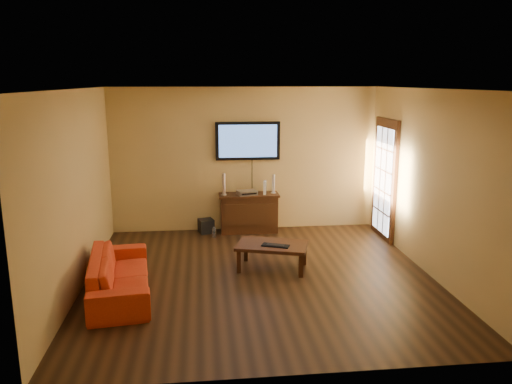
{
  "coord_description": "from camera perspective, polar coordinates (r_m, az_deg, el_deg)",
  "views": [
    {
      "loc": [
        -0.81,
        -6.79,
        2.81
      ],
      "look_at": [
        0.03,
        0.8,
        1.1
      ],
      "focal_mm": 35.0,
      "sensor_mm": 36.0,
      "label": 1
    }
  ],
  "objects": [
    {
      "name": "speaker_right",
      "position": [
        9.4,
        2.0,
        0.87
      ],
      "size": [
        0.1,
        0.1,
        0.36
      ],
      "color": "silver",
      "rests_on": "media_console"
    },
    {
      "name": "sofa",
      "position": [
        6.96,
        -15.35,
        -8.36
      ],
      "size": [
        0.79,
        1.95,
        0.74
      ],
      "primitive_type": "imported",
      "rotation": [
        0.0,
        0.0,
        1.7
      ],
      "color": "red",
      "rests_on": "ground"
    },
    {
      "name": "speaker_left",
      "position": [
        9.24,
        -3.7,
        0.79
      ],
      "size": [
        0.11,
        0.11,
        0.41
      ],
      "color": "silver",
      "rests_on": "media_console"
    },
    {
      "name": "subwoofer",
      "position": [
        9.47,
        -5.73,
        -3.88
      ],
      "size": [
        0.32,
        0.32,
        0.26
      ],
      "primitive_type": "cube",
      "rotation": [
        0.0,
        0.0,
        0.28
      ],
      "color": "black",
      "rests_on": "ground"
    },
    {
      "name": "room_walls",
      "position": [
        7.54,
        -0.07,
        4.06
      ],
      "size": [
        5.0,
        5.0,
        5.0
      ],
      "color": "tan",
      "rests_on": "ground"
    },
    {
      "name": "ground_plane",
      "position": [
        7.39,
        0.47,
        -9.72
      ],
      "size": [
        5.0,
        5.0,
        0.0
      ],
      "primitive_type": "plane",
      "color": "black",
      "rests_on": "ground"
    },
    {
      "name": "coffee_table",
      "position": [
        7.6,
        1.85,
        -6.32
      ],
      "size": [
        1.19,
        0.91,
        0.4
      ],
      "color": "black",
      "rests_on": "ground"
    },
    {
      "name": "game_console",
      "position": [
        9.33,
        1.03,
        0.52
      ],
      "size": [
        0.08,
        0.18,
        0.25
      ],
      "primitive_type": "cube",
      "rotation": [
        0.0,
        0.0,
        -0.19
      ],
      "color": "white",
      "rests_on": "media_console"
    },
    {
      "name": "keyboard",
      "position": [
        7.48,
        2.25,
        -6.12
      ],
      "size": [
        0.43,
        0.3,
        0.02
      ],
      "color": "black",
      "rests_on": "coffee_table"
    },
    {
      "name": "french_door",
      "position": [
        9.26,
        14.47,
        1.27
      ],
      "size": [
        0.07,
        1.02,
        2.22
      ],
      "color": "black",
      "rests_on": "ground"
    },
    {
      "name": "bottle",
      "position": [
        9.19,
        -4.85,
        -4.63
      ],
      "size": [
        0.07,
        0.07,
        0.2
      ],
      "color": "white",
      "rests_on": "ground"
    },
    {
      "name": "media_console",
      "position": [
        9.43,
        -0.81,
        -2.38
      ],
      "size": [
        1.12,
        0.43,
        0.73
      ],
      "color": "black",
      "rests_on": "ground"
    },
    {
      "name": "av_receiver",
      "position": [
        9.29,
        -1.04,
        -0.06
      ],
      "size": [
        0.4,
        0.32,
        0.08
      ],
      "primitive_type": "cube",
      "rotation": [
        0.0,
        0.0,
        0.25
      ],
      "color": "silver",
      "rests_on": "media_console"
    },
    {
      "name": "television",
      "position": [
        9.35,
        -0.94,
        5.86
      ],
      "size": [
        1.21,
        0.08,
        0.71
      ],
      "color": "black",
      "rests_on": "ground"
    }
  ]
}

